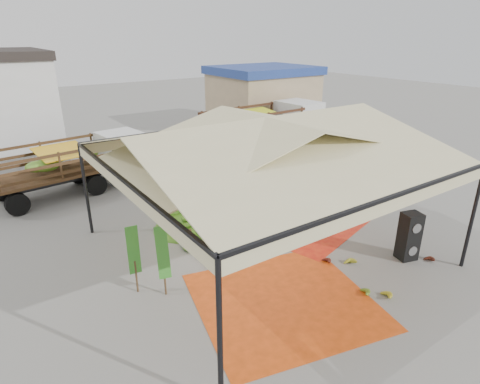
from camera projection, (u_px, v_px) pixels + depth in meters
ground at (262, 248)px, 12.26m from camera, size 90.00×90.00×0.00m
canopy_tent at (265, 143)px, 11.04m from camera, size 8.10×8.10×4.00m
building_tan at (263, 98)px, 26.71m from camera, size 6.30×5.30×4.10m
tarp_left at (284, 301)px, 9.83m from camera, size 4.94×4.80×0.01m
tarp_right at (293, 215)px, 14.47m from camera, size 5.56×5.71×0.01m
banana_heap at (227, 207)px, 13.76m from camera, size 5.80×5.10×1.09m
hand_yellow_a at (385, 294)px, 9.90m from camera, size 0.57×0.52×0.22m
hand_yellow_b at (351, 262)px, 11.30m from camera, size 0.60×0.58×0.21m
hand_red_a at (325, 260)px, 11.39m from camera, size 0.46×0.39×0.19m
hand_red_b at (429, 259)px, 11.47m from camera, size 0.45×0.39×0.19m
hand_green at (363, 291)px, 10.02m from camera, size 0.59×0.56×0.21m
hanging_bunches at (258, 182)px, 10.07m from camera, size 1.74×0.24×0.20m
speaker_stack at (409, 236)px, 11.44m from camera, size 0.62×0.58×1.43m
banana_leaves at (150, 290)px, 10.24m from camera, size 0.96×1.36×3.70m
vendor at (183, 173)px, 15.82m from camera, size 0.79×0.61×1.91m
truck_left at (78, 160)px, 16.29m from camera, size 6.35×2.89×2.10m
truck_right at (269, 123)px, 22.09m from camera, size 7.23×2.88×2.43m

